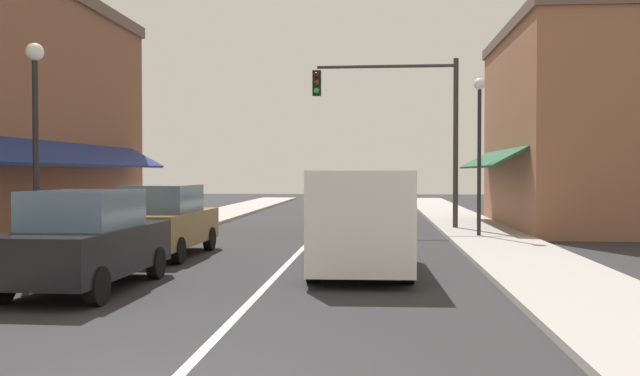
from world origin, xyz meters
TOP-DOWN VIEW (x-y plane):
  - ground_plane at (0.00, 18.00)m, footprint 80.00×80.00m
  - sidewalk_left at (-5.50, 18.00)m, footprint 2.60×56.00m
  - sidewalk_right at (5.50, 18.00)m, footprint 2.60×56.00m
  - lane_center_stripe at (0.00, 18.00)m, footprint 0.14×52.00m
  - storefront_right_block at (9.77, 20.00)m, footprint 7.26×10.20m
  - parked_car_nearest_left at (-3.10, 5.60)m, footprint 1.84×4.13m
  - parked_car_second_left at (-3.25, 10.43)m, footprint 1.85×4.13m
  - van_in_lane at (1.67, 8.34)m, footprint 2.11×5.23m
  - traffic_signal_mast_arm at (3.09, 18.44)m, footprint 5.17×0.50m
  - street_lamp_left_near at (-4.92, 7.35)m, footprint 0.36×0.36m
  - street_lamp_right_mid at (5.18, 15.47)m, footprint 0.36×0.36m

SIDE VIEW (x-z plane):
  - ground_plane at x=0.00m, z-range 0.00..0.00m
  - lane_center_stripe at x=0.00m, z-range 0.00..0.01m
  - sidewalk_left at x=-5.50m, z-range 0.00..0.12m
  - sidewalk_right at x=5.50m, z-range 0.00..0.12m
  - parked_car_nearest_left at x=-3.10m, z-range -0.01..1.76m
  - parked_car_second_left at x=-3.25m, z-range -0.01..1.76m
  - van_in_lane at x=1.67m, z-range 0.09..2.21m
  - street_lamp_left_near at x=-4.92m, z-range 0.83..5.54m
  - street_lamp_right_mid at x=5.18m, z-range 0.85..5.84m
  - storefront_right_block at x=9.77m, z-range 0.00..7.48m
  - traffic_signal_mast_arm at x=3.09m, z-range 1.10..7.22m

